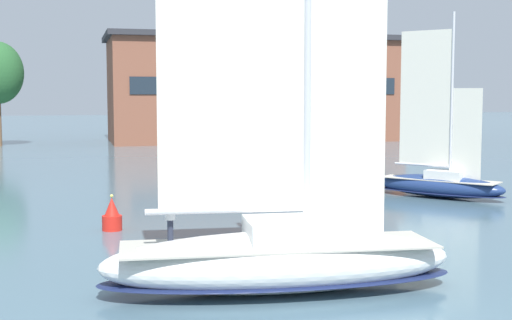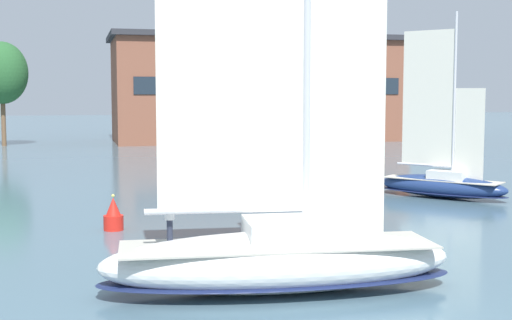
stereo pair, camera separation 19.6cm
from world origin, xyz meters
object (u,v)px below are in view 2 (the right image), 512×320
Objects in this scene: sailboat_moored_far_slip at (442,183)px; tree_shore_center at (2,73)px; sailboat_main at (279,254)px; sailboat_moored_mid_channel at (350,145)px; channel_buoy at (113,216)px.

tree_shore_center is at bearing 120.50° from sailboat_moored_far_slip.
tree_shore_center is at bearing 102.08° from sailboat_main.
sailboat_main reaches higher than sailboat_moored_far_slip.
sailboat_moored_far_slip is (-7.28, -34.16, 0.11)m from sailboat_moored_mid_channel.
channel_buoy is (10.53, -59.50, -8.44)m from tree_shore_center.
sailboat_moored_mid_channel is 34.92m from sailboat_moored_far_slip.
sailboat_main is at bearing -68.58° from channel_buoy.
channel_buoy is at bearing 111.42° from sailboat_main.
sailboat_main reaches higher than channel_buoy.
sailboat_moored_mid_channel is (38.78, -19.34, -8.31)m from tree_shore_center.
channel_buoy is (-4.83, 12.33, -0.58)m from sailboat_main.
sailboat_moored_mid_channel is at bearing 54.88° from channel_buoy.
sailboat_moored_mid_channel is at bearing 65.96° from sailboat_main.
channel_buoy is at bearing -164.03° from sailboat_moored_far_slip.
tree_shore_center reaches higher than sailboat_moored_mid_channel.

